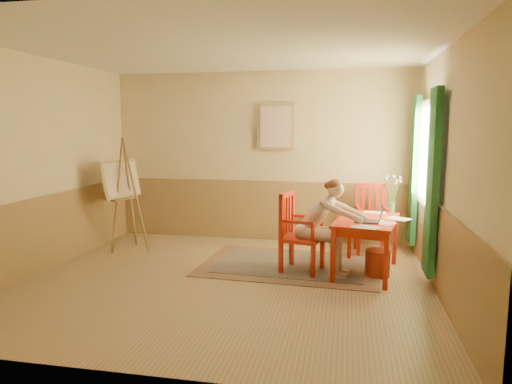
% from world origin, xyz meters
% --- Properties ---
extents(room, '(5.04, 4.54, 2.84)m').
position_xyz_m(room, '(0.00, 0.00, 1.40)').
color(room, tan).
rests_on(room, ground).
extents(wainscot, '(5.00, 4.50, 1.00)m').
position_xyz_m(wainscot, '(0.00, 0.80, 0.50)').
color(wainscot, '#9F7E4B').
rests_on(wainscot, room).
extents(window, '(0.12, 2.01, 2.20)m').
position_xyz_m(window, '(2.42, 1.10, 1.35)').
color(window, white).
rests_on(window, room).
extents(wall_portrait, '(0.60, 0.05, 0.76)m').
position_xyz_m(wall_portrait, '(0.25, 2.20, 1.90)').
color(wall_portrait, tan).
rests_on(wall_portrait, room).
extents(rug, '(2.48, 1.73, 0.02)m').
position_xyz_m(rug, '(0.68, 0.80, 0.01)').
color(rug, '#8C7251').
rests_on(rug, room).
extents(table, '(0.93, 1.31, 0.72)m').
position_xyz_m(table, '(1.69, 0.67, 0.63)').
color(table, red).
rests_on(table, room).
extents(chair_left, '(0.58, 0.56, 1.06)m').
position_xyz_m(chair_left, '(0.81, 0.57, 0.53)').
color(chair_left, red).
rests_on(chair_left, room).
extents(chair_back, '(0.49, 0.51, 1.03)m').
position_xyz_m(chair_back, '(1.79, 1.75, 0.51)').
color(chair_back, red).
rests_on(chair_back, room).
extents(figure, '(0.96, 0.51, 1.25)m').
position_xyz_m(figure, '(1.12, 0.50, 0.69)').
color(figure, beige).
rests_on(figure, room).
extents(laptop, '(0.38, 0.26, 0.21)m').
position_xyz_m(laptop, '(1.73, 0.47, 0.76)').
color(laptop, '#1E2338').
rests_on(laptop, table).
extents(papers, '(0.80, 1.25, 0.00)m').
position_xyz_m(papers, '(1.85, 0.64, 0.72)').
color(papers, white).
rests_on(papers, table).
extents(vase, '(0.26, 0.24, 0.52)m').
position_xyz_m(vase, '(2.04, 1.22, 0.96)').
color(vase, '#3F724C').
rests_on(vase, table).
extents(wastebasket, '(0.35, 0.35, 0.34)m').
position_xyz_m(wastebasket, '(1.83, 0.59, 0.17)').
color(wastebasket, '#B13822').
rests_on(wastebasket, room).
extents(easel, '(0.66, 0.78, 1.75)m').
position_xyz_m(easel, '(-1.96, 1.18, 1.03)').
color(easel, olive).
rests_on(easel, room).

